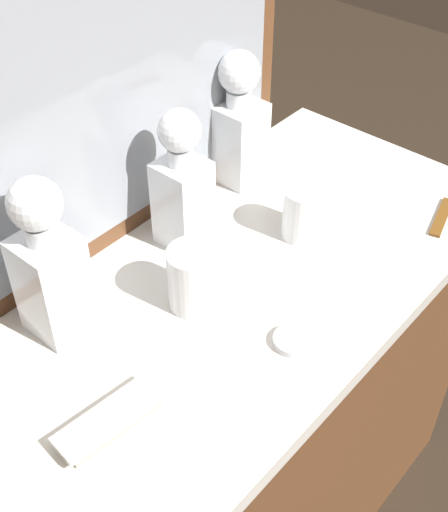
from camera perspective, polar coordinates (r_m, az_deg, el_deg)
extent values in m
cube|color=brown|center=(1.49, 0.00, -14.82)|extent=(1.13, 0.51, 0.79)
cube|color=silver|center=(1.17, 0.00, -3.55)|extent=(1.17, 0.52, 0.03)
cube|color=brown|center=(1.13, -9.70, 13.15)|extent=(0.84, 0.03, 0.57)
cube|color=gray|center=(1.12, -9.18, 12.93)|extent=(0.76, 0.01, 0.49)
cube|color=white|center=(1.37, 1.16, 9.31)|extent=(0.09, 0.09, 0.16)
cube|color=#8C4C14|center=(1.39, 1.15, 8.41)|extent=(0.08, 0.08, 0.11)
cylinder|color=white|center=(1.32, 1.22, 12.82)|extent=(0.05, 0.05, 0.03)
sphere|color=white|center=(1.30, 1.25, 14.79)|extent=(0.08, 0.08, 0.08)
cube|color=white|center=(1.21, -3.37, 4.35)|extent=(0.08, 0.08, 0.16)
cube|color=#8C4C14|center=(1.23, -3.33, 3.46)|extent=(0.07, 0.07, 0.11)
cylinder|color=white|center=(1.16, -3.56, 8.17)|extent=(0.04, 0.04, 0.03)
sphere|color=white|center=(1.13, -3.66, 10.19)|extent=(0.07, 0.07, 0.07)
cube|color=white|center=(1.08, -13.81, -2.31)|extent=(0.09, 0.09, 0.17)
cube|color=#8C4C14|center=(1.09, -13.61, -3.19)|extent=(0.07, 0.07, 0.13)
cylinder|color=white|center=(1.01, -14.72, 1.88)|extent=(0.05, 0.05, 0.03)
sphere|color=white|center=(0.98, -15.21, 4.14)|extent=(0.08, 0.08, 0.08)
cylinder|color=white|center=(1.25, 6.53, 3.54)|extent=(0.08, 0.08, 0.10)
cylinder|color=silver|center=(1.27, 6.39, 2.01)|extent=(0.07, 0.07, 0.01)
cylinder|color=white|center=(1.10, -2.47, -1.83)|extent=(0.08, 0.08, 0.11)
cylinder|color=silver|center=(1.14, -2.40, -3.60)|extent=(0.08, 0.08, 0.01)
cube|color=#B7A88C|center=(0.99, -9.26, -13.29)|extent=(0.15, 0.06, 0.01)
cube|color=#B7B5AD|center=(0.98, -9.34, -12.89)|extent=(0.17, 0.07, 0.01)
cylinder|color=silver|center=(1.08, 5.69, -6.88)|extent=(0.06, 0.06, 0.01)
cube|color=brown|center=(1.37, 17.36, 3.05)|extent=(0.12, 0.05, 0.01)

